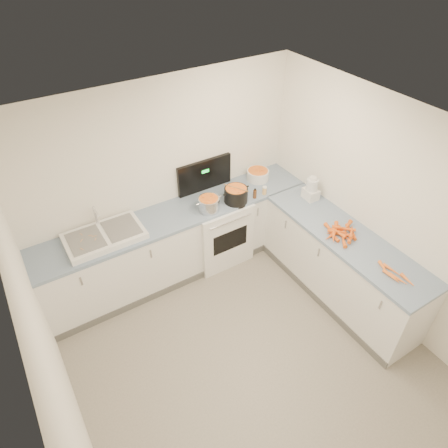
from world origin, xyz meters
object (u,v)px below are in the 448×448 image
mixing_bowl (258,175)px  extract_bottle (255,194)px  food_processor (311,189)px  stove (217,228)px  sink (104,236)px  steel_pot (209,205)px  spice_jar (264,191)px  black_pot (236,196)px

mixing_bowl → extract_bottle: (-0.29, -0.34, -0.01)m
food_processor → stove: bearing=149.5°
sink → steel_pot: sink is taller
sink → steel_pot: (1.26, -0.15, 0.04)m
sink → food_processor: size_ratio=2.73×
stove → food_processor: 1.33m
spice_jar → food_processor: 0.59m
mixing_bowl → food_processor: bearing=-66.8°
mixing_bowl → extract_bottle: size_ratio=2.60×
extract_bottle → food_processor: (0.59, -0.38, 0.08)m
black_pot → food_processor: (0.84, -0.45, 0.05)m
black_pot → mixing_bowl: (0.53, 0.27, -0.02)m
mixing_bowl → extract_bottle: mixing_bowl is taller
black_pot → extract_bottle: (0.24, -0.07, -0.03)m
spice_jar → stove: bearing=159.4°
sink → steel_pot: size_ratio=3.29×
extract_bottle → spice_jar: bearing=1.1°
mixing_bowl → spice_jar: 0.36m
spice_jar → food_processor: size_ratio=0.31×
black_pot → extract_bottle: 0.25m
spice_jar → black_pot: bearing=171.0°
black_pot → mixing_bowl: black_pot is taller
spice_jar → food_processor: (0.44, -0.38, 0.09)m
sink → spice_jar: sink is taller
stove → steel_pot: (-0.19, -0.14, 0.54)m
steel_pot → black_pot: 0.38m
black_pot → extract_bottle: size_ratio=2.56×
steel_pot → black_pot: size_ratio=0.89×
sink → spice_jar: bearing=-6.6°
sink → steel_pot: bearing=-7.0°
stove → food_processor: stove is taller
steel_pot → black_pot: (0.38, -0.02, 0.01)m
steel_pot → extract_bottle: steel_pot is taller
mixing_bowl → extract_bottle: 0.44m
stove → extract_bottle: (0.43, -0.22, 0.52)m
stove → spice_jar: stove is taller
stove → mixing_bowl: (0.72, 0.11, 0.53)m
sink → food_processor: (2.48, -0.62, 0.10)m
stove → spice_jar: bearing=-20.6°
stove → food_processor: bearing=-30.5°
steel_pot → food_processor: (1.22, -0.47, 0.06)m
extract_bottle → food_processor: size_ratio=0.36×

